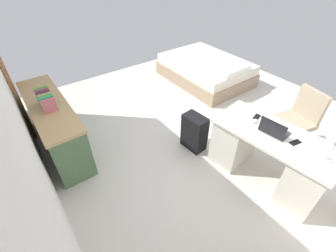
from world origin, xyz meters
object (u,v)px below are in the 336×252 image
(computer_mouse, at_px, (255,121))
(cell_phone_by_mouse, at_px, (257,117))
(office_chair, at_px, (296,123))
(laptop, at_px, (274,130))
(credenza, at_px, (55,125))
(suitcase_black, at_px, (194,132))
(desk_lamp, at_px, (333,139))
(figurine_small, at_px, (38,88))
(cell_phone_near_laptop, at_px, (295,142))
(desk, at_px, (268,155))
(bed, at_px, (206,70))

(computer_mouse, height_order, cell_phone_by_mouse, computer_mouse)
(office_chair, height_order, laptop, laptop)
(credenza, relative_size, cell_phone_by_mouse, 13.24)
(credenza, xyz_separation_m, suitcase_black, (-1.23, -1.64, -0.11))
(desk_lamp, distance_m, figurine_small, 3.74)
(office_chair, xyz_separation_m, suitcase_black, (0.85, 1.23, -0.13))
(cell_phone_near_laptop, relative_size, desk_lamp, 0.39)
(cell_phone_near_laptop, distance_m, cell_phone_by_mouse, 0.56)
(suitcase_black, distance_m, desk_lamp, 1.71)
(credenza, height_order, cell_phone_by_mouse, credenza)
(computer_mouse, bearing_deg, suitcase_black, 20.84)
(office_chair, xyz_separation_m, cell_phone_by_mouse, (0.21, 0.76, 0.33))
(suitcase_black, bearing_deg, desk_lamp, -169.19)
(cell_phone_near_laptop, bearing_deg, computer_mouse, 16.37)
(credenza, relative_size, desk_lamp, 5.22)
(desk_lamp, relative_size, figurine_small, 3.14)
(cell_phone_by_mouse, bearing_deg, desk_lamp, 161.72)
(laptop, height_order, computer_mouse, laptop)
(cell_phone_by_mouse, bearing_deg, credenza, 32.29)
(office_chair, distance_m, suitcase_black, 1.50)
(desk, distance_m, computer_mouse, 0.48)
(desk, xyz_separation_m, computer_mouse, (0.30, 0.01, 0.37))
(desk, xyz_separation_m, cell_phone_by_mouse, (0.35, -0.10, 0.36))
(bed, bearing_deg, computer_mouse, 149.00)
(office_chair, xyz_separation_m, computer_mouse, (0.16, 0.87, 0.34))
(figurine_small, bearing_deg, cell_phone_near_laptop, -143.83)
(office_chair, relative_size, figurine_small, 8.55)
(bed, relative_size, suitcase_black, 3.34)
(cell_phone_by_mouse, distance_m, figurine_small, 3.09)
(credenza, relative_size, laptop, 5.38)
(laptop, height_order, figurine_small, laptop)
(computer_mouse, xyz_separation_m, cell_phone_near_laptop, (-0.51, -0.05, -0.01))
(desk, relative_size, cell_phone_by_mouse, 11.10)
(desk, bearing_deg, figurine_small, 37.69)
(desk_lamp, height_order, figurine_small, desk_lamp)
(suitcase_black, bearing_deg, bed, -53.33)
(cell_phone_by_mouse, bearing_deg, computer_mouse, 98.32)
(office_chair, distance_m, cell_phone_by_mouse, 0.86)
(figurine_small, bearing_deg, desk_lamp, -146.25)
(desk, height_order, suitcase_black, desk)
(suitcase_black, distance_m, cell_phone_near_laptop, 1.35)
(suitcase_black, height_order, laptop, laptop)
(desk, xyz_separation_m, figurine_small, (2.60, 2.01, 0.46))
(suitcase_black, bearing_deg, desk, -164.95)
(office_chair, xyz_separation_m, bed, (2.37, -0.46, -0.18))
(bed, bearing_deg, laptop, 151.60)
(office_chair, xyz_separation_m, credenza, (2.08, 2.87, -0.02))
(desk, distance_m, credenza, 2.99)
(credenza, bearing_deg, bed, -85.06)
(laptop, distance_m, cell_phone_near_laptop, 0.26)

